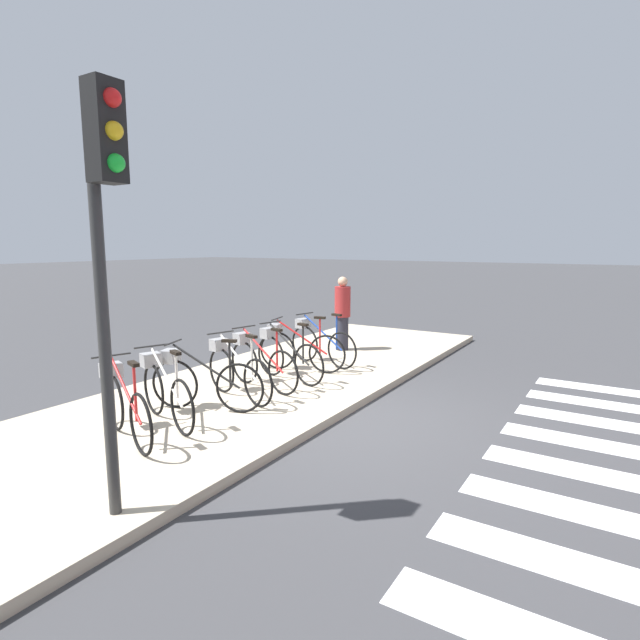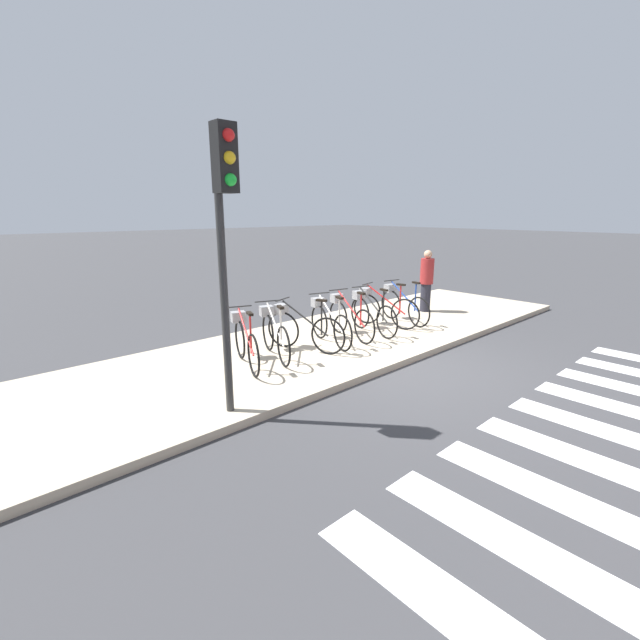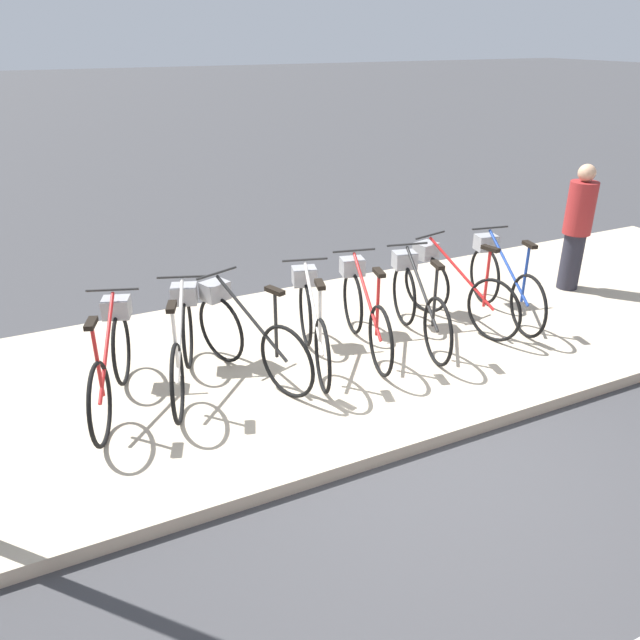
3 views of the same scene
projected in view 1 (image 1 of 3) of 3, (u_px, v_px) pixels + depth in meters
The scene contains 12 objects.
ground_plane at pixel (340, 420), 6.86m from camera, with size 120.00×120.00×0.00m, color #38383A.
sidewalk at pixel (241, 395), 7.78m from camera, with size 13.40×3.55×0.12m.
parked_bicycle_0 at pixel (124, 403), 5.83m from camera, with size 0.67×1.57×1.02m.
parked_bicycle_1 at pixel (164, 389), 6.38m from camera, with size 0.68×1.57×1.02m.
parked_bicycle_2 at pixel (200, 379), 6.85m from camera, with size 0.68×1.57×1.02m.
parked_bicycle_3 at pixel (235, 369), 7.41m from camera, with size 0.59×1.60×1.02m.
parked_bicycle_4 at pixel (259, 360), 7.93m from camera, with size 0.53×1.62×1.02m.
parked_bicycle_5 at pixel (285, 354), 8.41m from camera, with size 0.54×1.62×1.02m.
parked_bicycle_6 at pixel (297, 347), 8.99m from camera, with size 0.52×1.62×1.02m.
parked_bicycle_7 at pixel (319, 341), 9.48m from camera, with size 0.50×1.63×1.02m.
pedestrian at pixel (343, 312), 10.71m from camera, with size 0.34×0.34×1.59m.
traffic_light at pixel (105, 214), 3.84m from camera, with size 0.24×0.40×3.49m.
Camera 1 is at (-5.71, -3.25, 2.41)m, focal length 28.00 mm.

